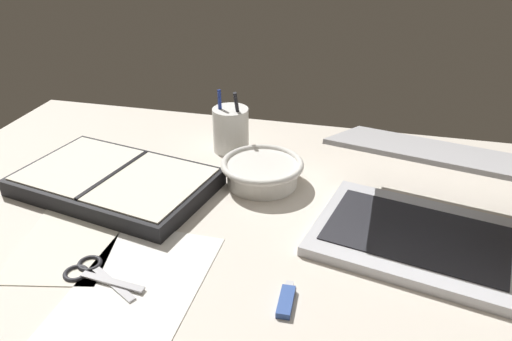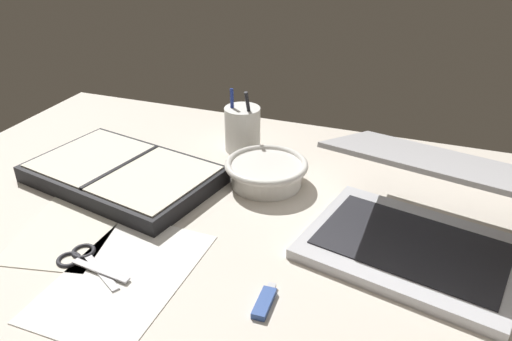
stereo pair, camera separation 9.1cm
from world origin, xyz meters
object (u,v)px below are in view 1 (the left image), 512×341
object	(u,v)px
laptop	(423,207)
scissors	(91,272)
planner	(115,181)
bowl	(261,171)
pen_cup	(231,129)

from	to	relation	value
laptop	scissors	distance (cm)	54.70
planner	scissors	world-z (taller)	planner
laptop	planner	distance (cm)	57.82
laptop	bowl	size ratio (longest dim) A/B	2.33
bowl	scissors	bearing A→B (deg)	-119.68
laptop	bowl	distance (cm)	32.14
laptop	planner	bearing A→B (deg)	-168.72
bowl	pen_cup	bearing A→B (deg)	127.69
scissors	planner	bearing A→B (deg)	127.14
laptop	scissors	xyz separation A→B (cm)	(-49.37, -23.03, -4.97)
bowl	planner	distance (cm)	28.97
bowl	laptop	bearing A→B (deg)	-19.03
bowl	scissors	world-z (taller)	bowl
pen_cup	scissors	bearing A→B (deg)	-100.70
pen_cup	bowl	bearing A→B (deg)	-52.31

